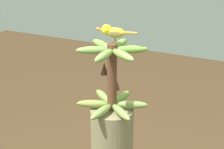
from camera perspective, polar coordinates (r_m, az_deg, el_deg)
The scene contains 2 objects.
banana_bunch at distance 1.75m, azimuth -0.02°, elevation -0.49°, with size 0.34×0.33×0.33m.
perched_bird at distance 1.69m, azimuth 0.12°, elevation 6.48°, with size 0.07×0.19×0.08m.
Camera 1 is at (-1.46, -0.66, 2.01)m, focal length 60.72 mm.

